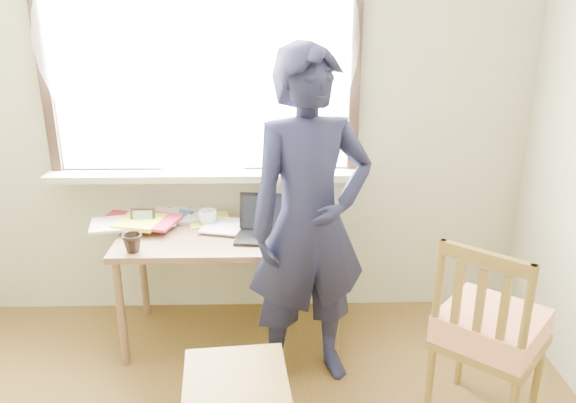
{
  "coord_description": "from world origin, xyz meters",
  "views": [
    {
      "loc": [
        0.22,
        -1.29,
        1.9
      ],
      "look_at": [
        0.27,
        0.95,
        1.1
      ],
      "focal_mm": 35.0,
      "sensor_mm": 36.0,
      "label": 1
    }
  ],
  "objects_px": {
    "work_chair": "(236,388)",
    "person": "(310,224)",
    "side_chair": "(489,330)",
    "mug_white": "(208,217)",
    "laptop": "(267,227)",
    "desk": "(231,245)",
    "mug_dark": "(133,243)"
  },
  "relations": [
    {
      "from": "laptop",
      "to": "mug_white",
      "type": "xyz_separation_m",
      "value": [
        -0.35,
        0.18,
        -0.01
      ]
    },
    {
      "from": "person",
      "to": "laptop",
      "type": "bearing_deg",
      "value": 106.68
    },
    {
      "from": "desk",
      "to": "work_chair",
      "type": "distance_m",
      "value": 0.99
    },
    {
      "from": "mug_white",
      "to": "mug_dark",
      "type": "xyz_separation_m",
      "value": [
        -0.35,
        -0.37,
        0.0
      ]
    },
    {
      "from": "work_chair",
      "to": "person",
      "type": "height_order",
      "value": "person"
    },
    {
      "from": "work_chair",
      "to": "side_chair",
      "type": "relative_size",
      "value": 0.49
    },
    {
      "from": "desk",
      "to": "laptop",
      "type": "height_order",
      "value": "laptop"
    },
    {
      "from": "mug_dark",
      "to": "side_chair",
      "type": "relative_size",
      "value": 0.11
    },
    {
      "from": "mug_dark",
      "to": "person",
      "type": "height_order",
      "value": "person"
    },
    {
      "from": "mug_white",
      "to": "person",
      "type": "bearing_deg",
      "value": -41.62
    },
    {
      "from": "desk",
      "to": "side_chair",
      "type": "relative_size",
      "value": 1.32
    },
    {
      "from": "desk",
      "to": "person",
      "type": "bearing_deg",
      "value": -40.28
    },
    {
      "from": "laptop",
      "to": "side_chair",
      "type": "distance_m",
      "value": 1.26
    },
    {
      "from": "mug_white",
      "to": "side_chair",
      "type": "distance_m",
      "value": 1.64
    },
    {
      "from": "laptop",
      "to": "mug_white",
      "type": "height_order",
      "value": "laptop"
    },
    {
      "from": "mug_dark",
      "to": "side_chair",
      "type": "xyz_separation_m",
      "value": [
        1.71,
        -0.51,
        -0.22
      ]
    },
    {
      "from": "side_chair",
      "to": "laptop",
      "type": "bearing_deg",
      "value": 144.98
    },
    {
      "from": "side_chair",
      "to": "work_chair",
      "type": "bearing_deg",
      "value": -169.12
    },
    {
      "from": "desk",
      "to": "mug_white",
      "type": "bearing_deg",
      "value": 134.67
    },
    {
      "from": "work_chair",
      "to": "person",
      "type": "distance_m",
      "value": 0.85
    },
    {
      "from": "laptop",
      "to": "mug_dark",
      "type": "height_order",
      "value": "laptop"
    },
    {
      "from": "mug_white",
      "to": "work_chair",
      "type": "relative_size",
      "value": 0.24
    },
    {
      "from": "mug_white",
      "to": "work_chair",
      "type": "height_order",
      "value": "mug_white"
    },
    {
      "from": "desk",
      "to": "person",
      "type": "relative_size",
      "value": 0.72
    },
    {
      "from": "laptop",
      "to": "person",
      "type": "height_order",
      "value": "person"
    },
    {
      "from": "work_chair",
      "to": "desk",
      "type": "bearing_deg",
      "value": 95.0
    },
    {
      "from": "person",
      "to": "mug_dark",
      "type": "bearing_deg",
      "value": 154.99
    },
    {
      "from": "mug_dark",
      "to": "work_chair",
      "type": "height_order",
      "value": "mug_dark"
    },
    {
      "from": "side_chair",
      "to": "person",
      "type": "xyz_separation_m",
      "value": [
        -0.8,
        0.38,
        0.37
      ]
    },
    {
      "from": "laptop",
      "to": "person",
      "type": "xyz_separation_m",
      "value": [
        0.22,
        -0.33,
        0.15
      ]
    },
    {
      "from": "mug_white",
      "to": "person",
      "type": "distance_m",
      "value": 0.77
    },
    {
      "from": "mug_dark",
      "to": "side_chair",
      "type": "height_order",
      "value": "side_chair"
    }
  ]
}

